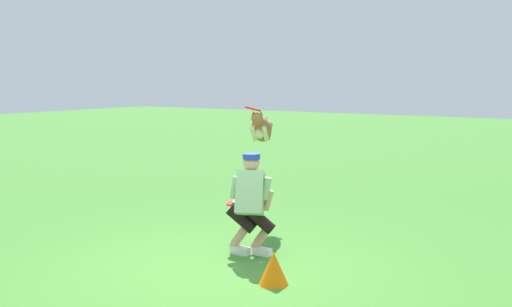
{
  "coord_description": "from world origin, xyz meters",
  "views": [
    {
      "loc": [
        -4.17,
        5.41,
        2.24
      ],
      "look_at": [
        0.35,
        -1.44,
        1.21
      ],
      "focal_mm": 42.12,
      "sensor_mm": 36.0,
      "label": 1
    }
  ],
  "objects": [
    {
      "name": "ground_plane",
      "position": [
        0.0,
        0.0,
        0.0
      ],
      "size": [
        60.0,
        60.0,
        0.0
      ],
      "primitive_type": "plane",
      "color": "#3F7C2E"
    },
    {
      "name": "person",
      "position": [
        -0.03,
        -0.75,
        0.7
      ],
      "size": [
        0.7,
        0.51,
        1.29
      ],
      "rotation": [
        0.0,
        0.0,
        -1.14
      ],
      "color": "silver",
      "rests_on": "ground_plane"
    },
    {
      "name": "dog",
      "position": [
        0.75,
        -2.2,
        1.47
      ],
      "size": [
        0.57,
        1.02,
        0.6
      ],
      "rotation": [
        0.0,
        0.0,
        1.99
      ],
      "color": "#905E32"
    },
    {
      "name": "frisbee_flying",
      "position": [
        0.67,
        -1.85,
        1.8
      ],
      "size": [
        0.31,
        0.31,
        0.1
      ],
      "primitive_type": "cylinder",
      "rotation": [
        -0.25,
        -0.07,
        1.98
      ],
      "color": "red"
    },
    {
      "name": "frisbee_held",
      "position": [
        0.32,
        -0.93,
        0.61
      ],
      "size": [
        0.33,
        0.33,
        0.08
      ],
      "primitive_type": "cylinder",
      "rotation": [
        0.08,
        -0.12,
        3.36
      ],
      "color": "red",
      "rests_on": "person"
    },
    {
      "name": "training_cone",
      "position": [
        -0.85,
        0.03,
        0.18
      ],
      "size": [
        0.33,
        0.33,
        0.37
      ],
      "primitive_type": "cone",
      "color": "orange",
      "rests_on": "ground_plane"
    }
  ]
}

